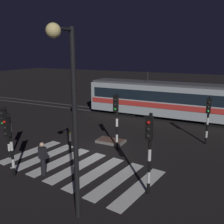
{
  "coord_description": "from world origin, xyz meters",
  "views": [
    {
      "loc": [
        7.38,
        -12.5,
        6.01
      ],
      "look_at": [
        -1.44,
        4.85,
        1.4
      ],
      "focal_mm": 41.31,
      "sensor_mm": 36.0,
      "label": 1
    }
  ],
  "objects_px": {
    "traffic_light_corner_far_right": "(208,114)",
    "traffic_light_corner_near_right": "(149,143)",
    "traffic_light_median_centre": "(116,114)",
    "tram": "(171,100)",
    "traffic_light_corner_near_left": "(5,125)",
    "street_lamp_near_kerb": "(70,104)",
    "traffic_light_corner_far_left": "(75,96)",
    "pedestrian_waiting_at_kerb": "(43,159)",
    "traffic_light_kerb_mid_left": "(9,137)",
    "bollard_island_edge": "(70,140)"
  },
  "relations": [
    {
      "from": "traffic_light_corner_far_left",
      "to": "traffic_light_corner_far_right",
      "type": "bearing_deg",
      "value": -3.04
    },
    {
      "from": "traffic_light_kerb_mid_left",
      "to": "traffic_light_corner_near_right",
      "type": "xyz_separation_m",
      "value": [
        6.43,
        1.48,
        0.28
      ]
    },
    {
      "from": "traffic_light_kerb_mid_left",
      "to": "tram",
      "type": "distance_m",
      "value": 15.2
    },
    {
      "from": "pedestrian_waiting_at_kerb",
      "to": "bollard_island_edge",
      "type": "bearing_deg",
      "value": 104.86
    },
    {
      "from": "street_lamp_near_kerb",
      "to": "tram",
      "type": "distance_m",
      "value": 16.26
    },
    {
      "from": "traffic_light_median_centre",
      "to": "traffic_light_kerb_mid_left",
      "type": "distance_m",
      "value": 6.22
    },
    {
      "from": "traffic_light_corner_far_left",
      "to": "pedestrian_waiting_at_kerb",
      "type": "relative_size",
      "value": 2.09
    },
    {
      "from": "traffic_light_corner_near_right",
      "to": "traffic_light_kerb_mid_left",
      "type": "bearing_deg",
      "value": -167.07
    },
    {
      "from": "traffic_light_corner_far_right",
      "to": "tram",
      "type": "relative_size",
      "value": 0.21
    },
    {
      "from": "traffic_light_corner_far_left",
      "to": "traffic_light_corner_near_right",
      "type": "bearing_deg",
      "value": -40.98
    },
    {
      "from": "street_lamp_near_kerb",
      "to": "pedestrian_waiting_at_kerb",
      "type": "height_order",
      "value": "street_lamp_near_kerb"
    },
    {
      "from": "traffic_light_corner_near_left",
      "to": "street_lamp_near_kerb",
      "type": "relative_size",
      "value": 0.44
    },
    {
      "from": "traffic_light_corner_far_left",
      "to": "bollard_island_edge",
      "type": "xyz_separation_m",
      "value": [
        3.21,
        -5.25,
        -1.8
      ]
    },
    {
      "from": "traffic_light_corner_far_right",
      "to": "traffic_light_corner_near_right",
      "type": "bearing_deg",
      "value": -100.38
    },
    {
      "from": "traffic_light_corner_near_right",
      "to": "tram",
      "type": "bearing_deg",
      "value": 100.39
    },
    {
      "from": "traffic_light_median_centre",
      "to": "pedestrian_waiting_at_kerb",
      "type": "relative_size",
      "value": 2.07
    },
    {
      "from": "traffic_light_corner_far_right",
      "to": "traffic_light_kerb_mid_left",
      "type": "xyz_separation_m",
      "value": [
        -7.81,
        -9.03,
        -0.02
      ]
    },
    {
      "from": "traffic_light_corner_near_right",
      "to": "traffic_light_corner_far_right",
      "type": "bearing_deg",
      "value": 79.62
    },
    {
      "from": "traffic_light_kerb_mid_left",
      "to": "bollard_island_edge",
      "type": "bearing_deg",
      "value": 86.27
    },
    {
      "from": "traffic_light_corner_far_right",
      "to": "traffic_light_corner_near_right",
      "type": "xyz_separation_m",
      "value": [
        -1.38,
        -7.56,
        0.27
      ]
    },
    {
      "from": "traffic_light_corner_far_right",
      "to": "traffic_light_corner_near_right",
      "type": "height_order",
      "value": "traffic_light_corner_near_right"
    },
    {
      "from": "traffic_light_kerb_mid_left",
      "to": "street_lamp_near_kerb",
      "type": "xyz_separation_m",
      "value": [
        4.62,
        -1.38,
        2.27
      ]
    },
    {
      "from": "traffic_light_corner_near_left",
      "to": "traffic_light_corner_near_right",
      "type": "bearing_deg",
      "value": -0.19
    },
    {
      "from": "tram",
      "to": "street_lamp_near_kerb",
      "type": "bearing_deg",
      "value": -87.84
    },
    {
      "from": "traffic_light_median_centre",
      "to": "tram",
      "type": "height_order",
      "value": "tram"
    },
    {
      "from": "traffic_light_median_centre",
      "to": "traffic_light_corner_near_left",
      "type": "height_order",
      "value": "traffic_light_median_centre"
    },
    {
      "from": "traffic_light_median_centre",
      "to": "pedestrian_waiting_at_kerb",
      "type": "distance_m",
      "value": 5.15
    },
    {
      "from": "tram",
      "to": "pedestrian_waiting_at_kerb",
      "type": "distance_m",
      "value": 14.12
    },
    {
      "from": "traffic_light_corner_near_left",
      "to": "bollard_island_edge",
      "type": "bearing_deg",
      "value": 51.62
    },
    {
      "from": "traffic_light_corner_far_left",
      "to": "street_lamp_near_kerb",
      "type": "xyz_separation_m",
      "value": [
        7.55,
        -10.99,
        1.99
      ]
    },
    {
      "from": "traffic_light_corner_near_right",
      "to": "pedestrian_waiting_at_kerb",
      "type": "bearing_deg",
      "value": -173.06
    },
    {
      "from": "traffic_light_kerb_mid_left",
      "to": "traffic_light_corner_near_right",
      "type": "height_order",
      "value": "traffic_light_corner_near_right"
    },
    {
      "from": "traffic_light_corner_near_left",
      "to": "bollard_island_edge",
      "type": "distance_m",
      "value": 3.91
    },
    {
      "from": "traffic_light_corner_far_right",
      "to": "tram",
      "type": "bearing_deg",
      "value": 124.06
    },
    {
      "from": "traffic_light_corner_far_left",
      "to": "pedestrian_waiting_at_kerb",
      "type": "distance_m",
      "value": 9.81
    },
    {
      "from": "traffic_light_corner_far_left",
      "to": "traffic_light_corner_near_left",
      "type": "bearing_deg",
      "value": -83.28
    },
    {
      "from": "traffic_light_corner_far_right",
      "to": "traffic_light_corner_near_right",
      "type": "relative_size",
      "value": 0.89
    },
    {
      "from": "traffic_light_corner_far_left",
      "to": "tram",
      "type": "bearing_deg",
      "value": 36.05
    },
    {
      "from": "traffic_light_kerb_mid_left",
      "to": "traffic_light_corner_far_left",
      "type": "relative_size",
      "value": 0.88
    },
    {
      "from": "traffic_light_corner_far_right",
      "to": "traffic_light_corner_near_left",
      "type": "height_order",
      "value": "traffic_light_corner_far_right"
    },
    {
      "from": "tram",
      "to": "traffic_light_kerb_mid_left",
      "type": "bearing_deg",
      "value": -105.3
    },
    {
      "from": "street_lamp_near_kerb",
      "to": "pedestrian_waiting_at_kerb",
      "type": "bearing_deg",
      "value": 146.79
    },
    {
      "from": "traffic_light_kerb_mid_left",
      "to": "traffic_light_corner_near_right",
      "type": "bearing_deg",
      "value": 12.93
    },
    {
      "from": "traffic_light_median_centre",
      "to": "bollard_island_edge",
      "type": "relative_size",
      "value": 3.19
    },
    {
      "from": "traffic_light_median_centre",
      "to": "tram",
      "type": "xyz_separation_m",
      "value": [
        1.02,
        9.21,
        -0.59
      ]
    },
    {
      "from": "traffic_light_corner_near_right",
      "to": "traffic_light_corner_near_left",
      "type": "bearing_deg",
      "value": 179.81
    },
    {
      "from": "traffic_light_corner_far_left",
      "to": "traffic_light_median_centre",
      "type": "bearing_deg",
      "value": -35.06
    },
    {
      "from": "traffic_light_corner_near_left",
      "to": "bollard_island_edge",
      "type": "xyz_separation_m",
      "value": [
        2.26,
        2.85,
        -1.43
      ]
    },
    {
      "from": "traffic_light_corner_near_right",
      "to": "street_lamp_near_kerb",
      "type": "xyz_separation_m",
      "value": [
        -1.81,
        -2.86,
        1.98
      ]
    },
    {
      "from": "traffic_light_corner_near_left",
      "to": "traffic_light_corner_near_right",
      "type": "xyz_separation_m",
      "value": [
        8.4,
        -0.03,
        0.37
      ]
    }
  ]
}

